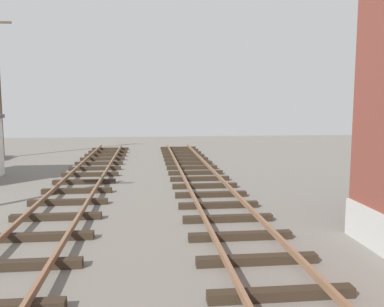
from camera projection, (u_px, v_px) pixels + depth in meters
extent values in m
cube|color=#2D2319|center=(281.00, 294.00, 6.80)|extent=(2.50, 0.24, 0.18)
cube|color=#2D2319|center=(257.00, 260.00, 8.29)|extent=(2.50, 0.24, 0.18)
cube|color=#2D2319|center=(240.00, 236.00, 9.78)|extent=(2.50, 0.24, 0.18)
cube|color=#2D2319|center=(228.00, 218.00, 11.27)|extent=(2.50, 0.24, 0.18)
cube|color=#2D2319|center=(218.00, 205.00, 12.76)|extent=(2.50, 0.24, 0.18)
cube|color=#2D2319|center=(211.00, 194.00, 14.24)|extent=(2.50, 0.24, 0.18)
cube|color=#2D2319|center=(205.00, 186.00, 15.73)|extent=(2.50, 0.24, 0.18)
cube|color=#2D2319|center=(200.00, 179.00, 17.22)|extent=(2.50, 0.24, 0.18)
cube|color=#2D2319|center=(196.00, 173.00, 18.71)|extent=(2.50, 0.24, 0.18)
cube|color=#2D2319|center=(192.00, 168.00, 20.20)|extent=(2.50, 0.24, 0.18)
cube|color=#2D2319|center=(189.00, 163.00, 21.69)|extent=(2.50, 0.24, 0.18)
cube|color=#2D2319|center=(186.00, 159.00, 23.18)|extent=(2.50, 0.24, 0.18)
cube|color=#2D2319|center=(184.00, 156.00, 24.67)|extent=(2.50, 0.24, 0.18)
cube|color=#2D2319|center=(182.00, 153.00, 26.15)|extent=(2.50, 0.24, 0.18)
cube|color=#2D2319|center=(180.00, 150.00, 27.64)|extent=(2.50, 0.24, 0.18)
cube|color=#2D2319|center=(178.00, 148.00, 29.13)|extent=(2.50, 0.24, 0.18)
cube|color=#2D2319|center=(18.00, 265.00, 8.01)|extent=(2.50, 0.24, 0.18)
cube|color=#2D2319|center=(40.00, 237.00, 9.72)|extent=(2.50, 0.24, 0.18)
cube|color=#2D2319|center=(56.00, 217.00, 11.43)|extent=(2.50, 0.24, 0.18)
cube|color=#2D2319|center=(68.00, 202.00, 13.14)|extent=(2.50, 0.24, 0.18)
cube|color=#2D2319|center=(77.00, 191.00, 14.84)|extent=(2.50, 0.24, 0.18)
cube|color=#2D2319|center=(84.00, 182.00, 16.55)|extent=(2.50, 0.24, 0.18)
cube|color=#2D2319|center=(90.00, 174.00, 18.26)|extent=(2.50, 0.24, 0.18)
cube|color=#2D2319|center=(95.00, 168.00, 19.97)|extent=(2.50, 0.24, 0.18)
cube|color=#2D2319|center=(99.00, 163.00, 21.68)|extent=(2.50, 0.24, 0.18)
cube|color=#2D2319|center=(103.00, 159.00, 23.38)|extent=(2.50, 0.24, 0.18)
cube|color=#2D2319|center=(106.00, 155.00, 25.09)|extent=(2.50, 0.24, 0.18)
cube|color=#2D2319|center=(108.00, 152.00, 26.80)|extent=(2.50, 0.24, 0.18)
cube|color=#2D2319|center=(110.00, 149.00, 28.51)|extent=(2.50, 0.24, 0.18)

